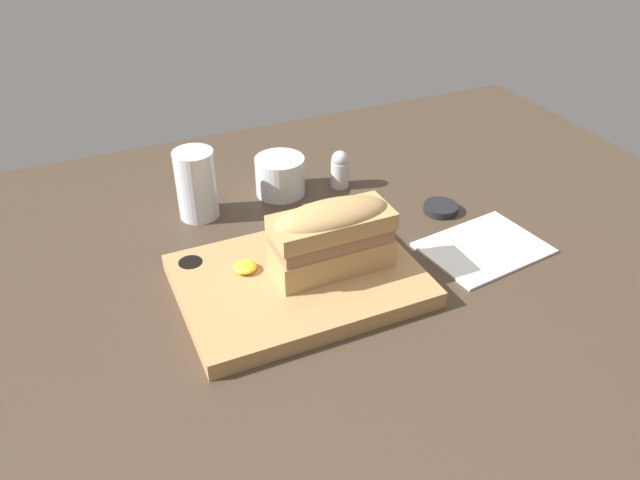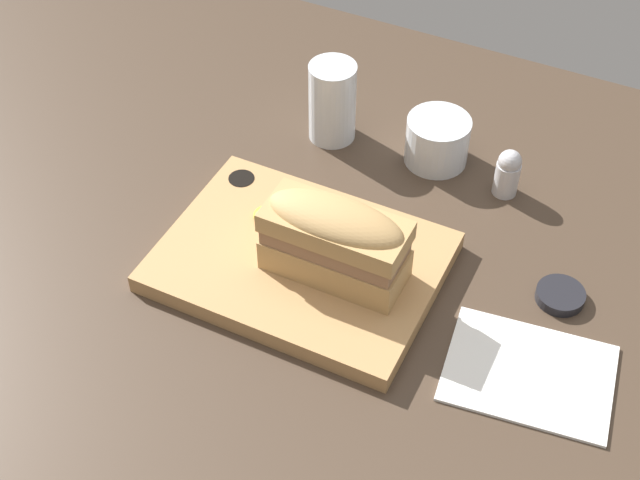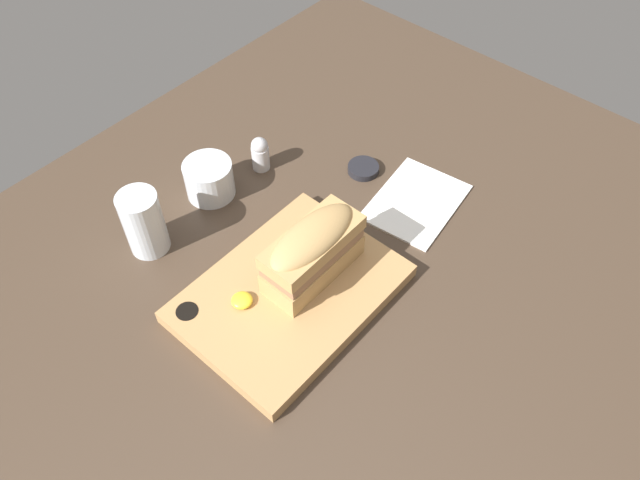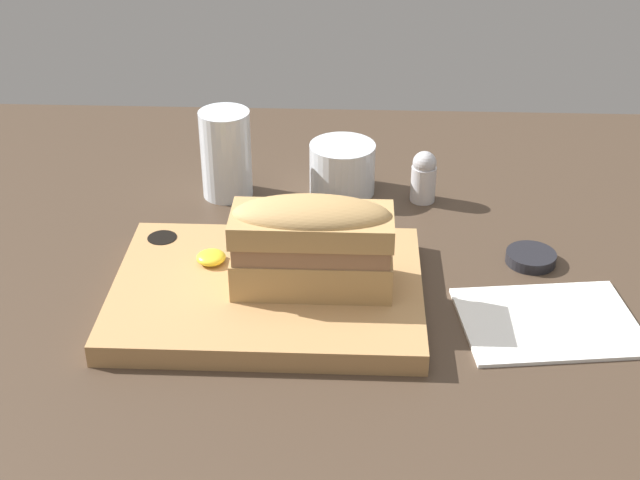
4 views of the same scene
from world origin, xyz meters
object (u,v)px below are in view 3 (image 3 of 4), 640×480
at_px(wine_glass, 209,181).
at_px(condiment_dish, 363,169).
at_px(serving_board, 289,294).
at_px(sandwich, 313,250).
at_px(water_glass, 145,226).
at_px(napkin, 416,202).
at_px(salt_shaker, 260,153).

bearing_deg(wine_glass, condiment_dish, -37.54).
distance_m(serving_board, sandwich, 0.08).
distance_m(water_glass, condiment_dish, 0.38).
bearing_deg(sandwich, water_glass, 116.20).
distance_m(wine_glass, napkin, 0.35).
relative_size(wine_glass, condiment_dish, 1.50).
height_order(sandwich, condiment_dish, sandwich).
bearing_deg(condiment_dish, salt_shaker, 128.00).
distance_m(sandwich, salt_shaker, 0.27).
bearing_deg(napkin, serving_board, 174.31).
bearing_deg(wine_glass, water_glass, -174.29).
distance_m(sandwich, water_glass, 0.27).
bearing_deg(salt_shaker, condiment_dish, -52.00).
bearing_deg(serving_board, napkin, -5.69).
bearing_deg(condiment_dish, napkin, -90.37).
bearing_deg(salt_shaker, napkin, -66.76).
xyz_separation_m(serving_board, napkin, (0.28, -0.03, -0.01)).
xyz_separation_m(wine_glass, condiment_dish, (0.21, -0.16, -0.02)).
bearing_deg(napkin, water_glass, 143.39).
relative_size(serving_board, condiment_dish, 5.72).
height_order(salt_shaker, condiment_dish, salt_shaker).
height_order(water_glass, salt_shaker, water_glass).
relative_size(salt_shaker, condiment_dish, 1.20).
height_order(sandwich, wine_glass, sandwich).
bearing_deg(water_glass, wine_glass, 5.71).
height_order(sandwich, napkin, sandwich).
xyz_separation_m(sandwich, salt_shaker, (0.12, 0.23, -0.04)).
bearing_deg(condiment_dish, serving_board, -162.99).
height_order(serving_board, condiment_dish, serving_board).
relative_size(sandwich, water_glass, 1.44).
relative_size(serving_board, napkin, 1.68).
bearing_deg(wine_glass, serving_board, -106.01).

